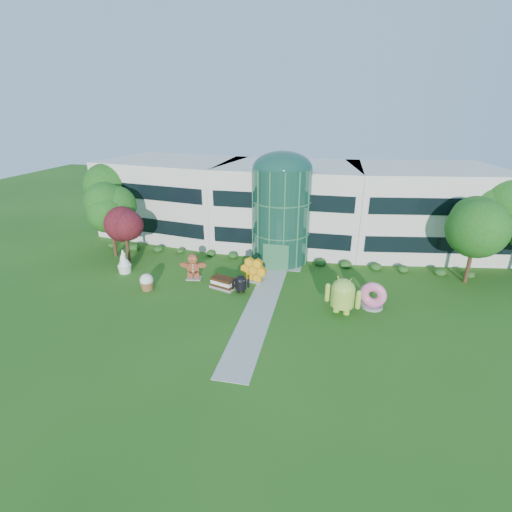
% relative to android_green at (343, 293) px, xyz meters
% --- Properties ---
extents(ground, '(140.00, 140.00, 0.00)m').
position_rel_android_green_xyz_m(ground, '(-6.55, -1.84, -1.72)').
color(ground, '#215114').
rests_on(ground, ground).
extents(building, '(46.00, 15.00, 9.30)m').
position_rel_android_green_xyz_m(building, '(-6.55, 16.16, 2.93)').
color(building, beige).
rests_on(building, ground).
extents(atrium, '(6.00, 6.00, 9.80)m').
position_rel_android_green_xyz_m(atrium, '(-6.55, 10.16, 3.18)').
color(atrium, '#194738').
rests_on(atrium, ground).
extents(walkway, '(2.40, 20.00, 0.04)m').
position_rel_android_green_xyz_m(walkway, '(-6.55, 0.16, -1.70)').
color(walkway, '#9E9E93').
rests_on(walkway, ground).
extents(tree_red, '(4.00, 4.00, 6.00)m').
position_rel_android_green_xyz_m(tree_red, '(-22.05, 5.66, 1.28)').
color(tree_red, '#3F0C14').
rests_on(tree_red, ground).
extents(trees_backdrop, '(52.00, 8.00, 8.40)m').
position_rel_android_green_xyz_m(trees_backdrop, '(-6.55, 11.16, 2.48)').
color(trees_backdrop, '#1E4B12').
rests_on(trees_backdrop, ground).
extents(android_green, '(3.50, 2.83, 3.44)m').
position_rel_android_green_xyz_m(android_green, '(0.00, 0.00, 0.00)').
color(android_green, '#99C33E').
rests_on(android_green, ground).
extents(android_black, '(1.98, 1.70, 1.90)m').
position_rel_android_green_xyz_m(android_black, '(-8.80, 1.69, -0.77)').
color(android_black, black).
rests_on(android_black, ground).
extents(donut, '(2.41, 1.58, 2.30)m').
position_rel_android_green_xyz_m(donut, '(2.49, 1.43, -0.57)').
color(donut, '#EC5AA6').
rests_on(donut, ground).
extents(gingerbread, '(2.94, 1.50, 2.59)m').
position_rel_android_green_xyz_m(gingerbread, '(-13.93, 3.43, -0.42)').
color(gingerbread, maroon).
rests_on(gingerbread, ground).
extents(ice_cream_sandwich, '(2.57, 1.83, 1.03)m').
position_rel_android_green_xyz_m(ice_cream_sandwich, '(-10.61, 2.16, -1.20)').
color(ice_cream_sandwich, black).
rests_on(ice_cream_sandwich, ground).
extents(honeycomb, '(2.90, 1.60, 2.16)m').
position_rel_android_green_xyz_m(honeycomb, '(-8.17, 4.12, -0.64)').
color(honeycomb, '#FBAB19').
rests_on(honeycomb, ground).
extents(froyo, '(1.88, 1.88, 2.44)m').
position_rel_android_green_xyz_m(froyo, '(-21.19, 3.36, -0.50)').
color(froyo, white).
rests_on(froyo, ground).
extents(cupcake, '(1.47, 1.47, 1.54)m').
position_rel_android_green_xyz_m(cupcake, '(-17.24, 0.41, -0.95)').
color(cupcake, white).
rests_on(cupcake, ground).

